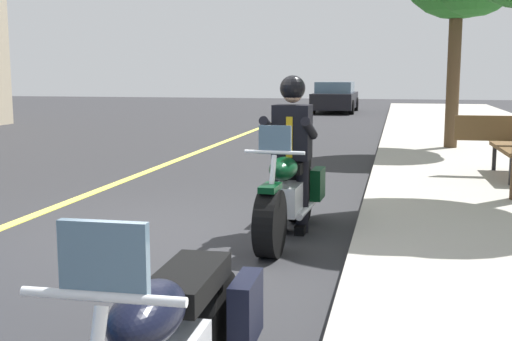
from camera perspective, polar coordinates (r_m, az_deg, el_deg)
name	(u,v)px	position (r m, az deg, el deg)	size (l,w,h in m)	color
ground_plane	(170,235)	(7.17, -7.59, -5.69)	(80.00, 80.00, 0.00)	#28282B
lane_center_stripe	(8,226)	(8.06, -21.11, -4.57)	(60.00, 0.16, 0.01)	#E5DB4C
motorcycle_main	(288,195)	(6.99, 2.87, -2.20)	(2.22, 0.64, 1.26)	black
rider_main	(292,140)	(7.09, 3.20, 2.72)	(0.63, 0.56, 1.74)	black
car_dark	(335,97)	(30.02, 7.02, 6.44)	(4.60, 1.92, 1.40)	black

